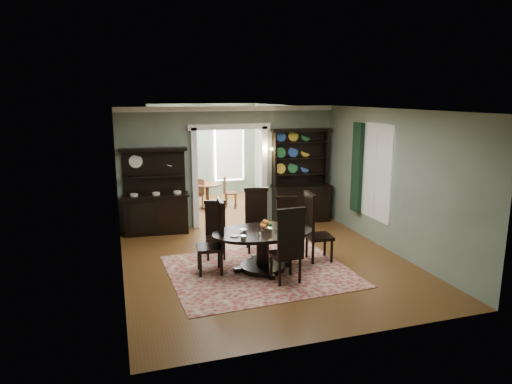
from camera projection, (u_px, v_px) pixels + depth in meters
room at (267, 185)px, 8.75m from camera, size 5.51×6.01×3.01m
parlor at (209, 154)px, 13.89m from camera, size 3.51×3.50×3.01m
doorway_trim at (229, 162)px, 11.50m from camera, size 2.08×0.25×2.57m
right_window at (366, 170)px, 10.36m from camera, size 0.15×1.47×2.12m
wall_sconce at (267, 150)px, 11.58m from camera, size 0.27×0.21×0.21m
rug at (259, 271)px, 8.63m from camera, size 3.43×2.97×0.01m
dining_table at (263, 243)px, 8.61m from camera, size 1.94×1.80×0.77m
centerpiece at (265, 228)px, 8.55m from camera, size 1.34×0.86×0.22m
chair_far_left at (215, 228)px, 9.31m from camera, size 0.50×0.48×1.17m
chair_far_mid at (257, 218)px, 9.72m from camera, size 0.58×0.56×1.35m
chair_far_right at (286, 223)px, 9.65m from camera, size 0.54×0.53×1.18m
chair_end_left at (216, 235)px, 8.44m from camera, size 0.54×0.56×1.40m
chair_end_right at (314, 225)px, 9.04m from camera, size 0.54×0.56×1.40m
chair_near at (289, 244)px, 7.93m from camera, size 0.55×0.52×1.40m
sideboard at (156, 204)px, 10.92m from camera, size 1.60×0.68×2.05m
welsh_dresser at (301, 188)px, 11.95m from camera, size 1.60×0.70×2.43m
parlor_table at (207, 192)px, 13.36m from camera, size 0.78×0.78×0.72m
parlor_chair_left at (198, 193)px, 13.20m from camera, size 0.42×0.41×0.89m
parlor_chair_right at (228, 191)px, 13.40m from camera, size 0.44×0.43×0.93m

